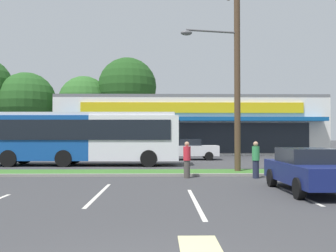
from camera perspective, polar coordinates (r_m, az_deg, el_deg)
The scene contains 17 objects.
grass_median at distance 18.71m, azimuth -1.83°, elevation -6.94°, with size 56.00×2.20×0.12m, color #386B28.
curb_lip at distance 17.50m, azimuth -1.88°, elevation -7.34°, with size 56.00×0.24×0.12m, color gray.
parking_stripe_1 at distance 12.54m, azimuth -10.27°, elevation -9.98°, with size 0.12×4.80×0.01m, color silver.
parking_stripe_2 at distance 10.93m, azimuth 4.13°, elevation -11.28°, with size 0.12×4.80×0.01m, color silver.
parking_stripe_3 at distance 13.29m, azimuth 18.08°, elevation -9.44°, with size 0.12×4.80×0.01m, color silver.
lot_arrow at distance 6.70m, azimuth 4.90°, elevation -17.74°, with size 0.70×1.60×0.01m, color beige.
storefront_building at distance 41.37m, azimuth 2.93°, elevation -0.04°, with size 25.45×14.63×5.62m.
tree_left at distance 54.12m, azimuth -20.37°, elevation 3.51°, with size 7.62×7.62×10.18m.
tree_mid_left at distance 52.74m, azimuth -12.45°, elevation 3.62°, with size 6.78×6.78×9.80m.
tree_mid at distance 52.00m, azimuth -6.09°, elevation 5.85°, with size 7.81×7.81×12.29m.
utility_pole at distance 19.34m, azimuth 9.89°, elevation 8.47°, with size 3.13×2.38×9.66m.
city_bus at distance 24.18m, azimuth -12.53°, elevation -1.59°, with size 11.89×2.88×3.25m.
car_0 at distance 31.08m, azimuth -11.89°, elevation -3.32°, with size 4.17×1.86×1.55m.
car_2 at distance 28.98m, azimuth 3.33°, elevation -3.47°, with size 4.12×1.92×1.57m.
car_4 at distance 13.58m, azimuth 20.45°, elevation -6.09°, with size 2.00×4.45×1.44m.
pedestrian_near_bench at distance 16.77m, azimuth 2.85°, elevation -5.05°, with size 0.32×0.32×1.60m.
pedestrian_by_pole at distance 17.11m, azimuth 12.98°, elevation -4.93°, with size 0.32×0.32×1.60m.
Camera 1 is at (0.23, -4.62, 1.90)m, focal length 40.81 mm.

